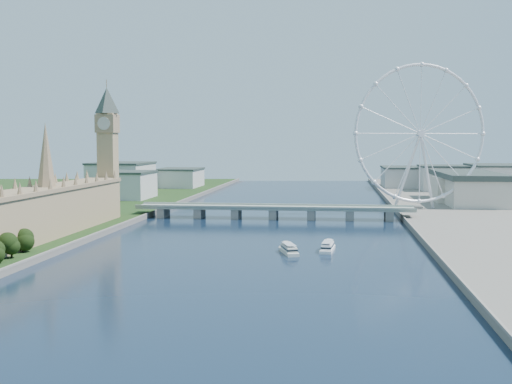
# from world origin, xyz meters

# --- Properties ---
(ground) EXTENTS (2000.00, 2000.00, 0.00)m
(ground) POSITION_xyz_m (0.00, 0.00, 0.00)
(ground) COLOR #162E3E
(ground) RESTS_ON ground
(parliament_range) EXTENTS (24.00, 200.00, 70.00)m
(parliament_range) POSITION_xyz_m (-128.00, 170.00, 18.48)
(parliament_range) COLOR tan
(parliament_range) RESTS_ON ground
(big_ben) EXTENTS (20.02, 20.02, 110.00)m
(big_ben) POSITION_xyz_m (-128.00, 278.00, 66.57)
(big_ben) COLOR tan
(big_ben) RESTS_ON ground
(westminster_bridge) EXTENTS (220.00, 22.00, 9.50)m
(westminster_bridge) POSITION_xyz_m (0.00, 300.00, 6.63)
(westminster_bridge) COLOR gray
(westminster_bridge) RESTS_ON ground
(london_eye) EXTENTS (113.60, 39.12, 124.30)m
(london_eye) POSITION_xyz_m (119.98, 355.08, 67.52)
(london_eye) COLOR silver
(london_eye) RESTS_ON ground
(county_hall) EXTENTS (54.00, 144.00, 35.00)m
(county_hall) POSITION_xyz_m (175.00, 430.00, 0.00)
(county_hall) COLOR beige
(county_hall) RESTS_ON ground
(city_skyline) EXTENTS (505.00, 280.00, 32.00)m
(city_skyline) POSITION_xyz_m (39.22, 560.08, 16.96)
(city_skyline) COLOR beige
(city_skyline) RESTS_ON ground
(tour_boat_near) EXTENTS (14.14, 27.31, 5.82)m
(tour_boat_near) POSITION_xyz_m (23.52, 142.28, 0.00)
(tour_boat_near) COLOR silver
(tour_boat_near) RESTS_ON ground
(tour_boat_far) EXTENTS (9.33, 27.23, 5.87)m
(tour_boat_far) POSITION_xyz_m (44.45, 152.55, 0.00)
(tour_boat_far) COLOR white
(tour_boat_far) RESTS_ON ground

